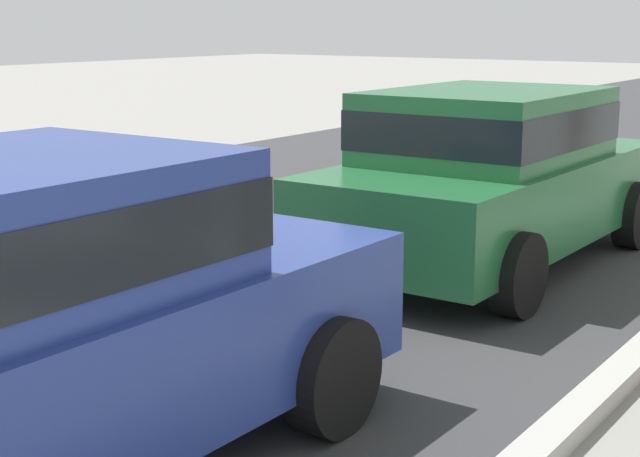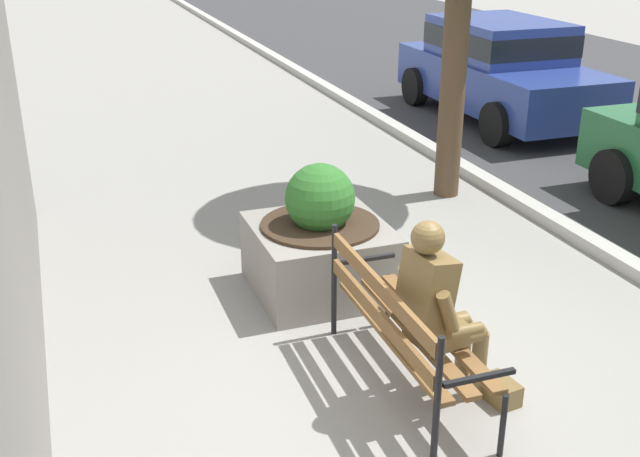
# 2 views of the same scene
# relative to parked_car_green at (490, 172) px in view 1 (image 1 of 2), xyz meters

# --- Properties ---
(street_surface) EXTENTS (60.00, 9.00, 0.01)m
(street_surface) POSITION_rel_parked_car_green_xyz_m (1.40, 2.70, -0.84)
(street_surface) COLOR #38383A
(street_surface) RESTS_ON ground
(parked_car_green) EXTENTS (4.12, 1.95, 1.56)m
(parked_car_green) POSITION_rel_parked_car_green_xyz_m (0.00, 0.00, 0.00)
(parked_car_green) COLOR #236638
(parked_car_green) RESTS_ON ground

